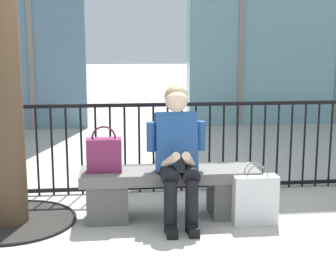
{
  "coord_description": "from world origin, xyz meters",
  "views": [
    {
      "loc": [
        -0.51,
        -4.37,
        1.6
      ],
      "look_at": [
        0.0,
        0.1,
        0.75
      ],
      "focal_mm": 53.87,
      "sensor_mm": 36.0,
      "label": 1
    }
  ],
  "objects_px": {
    "seated_person_with_phone": "(177,150)",
    "handbag_on_bench": "(104,154)",
    "shopping_bag": "(255,199)",
    "stone_bench": "(169,188)"
  },
  "relations": [
    {
      "from": "seated_person_with_phone",
      "to": "handbag_on_bench",
      "type": "height_order",
      "value": "seated_person_with_phone"
    },
    {
      "from": "stone_bench",
      "to": "seated_person_with_phone",
      "type": "distance_m",
      "value": 0.4
    },
    {
      "from": "seated_person_with_phone",
      "to": "shopping_bag",
      "type": "relative_size",
      "value": 2.22
    },
    {
      "from": "stone_bench",
      "to": "handbag_on_bench",
      "type": "distance_m",
      "value": 0.67
    },
    {
      "from": "stone_bench",
      "to": "seated_person_with_phone",
      "type": "height_order",
      "value": "seated_person_with_phone"
    },
    {
      "from": "stone_bench",
      "to": "handbag_on_bench",
      "type": "height_order",
      "value": "handbag_on_bench"
    },
    {
      "from": "shopping_bag",
      "to": "seated_person_with_phone",
      "type": "bearing_deg",
      "value": 169.78
    },
    {
      "from": "seated_person_with_phone",
      "to": "shopping_bag",
      "type": "distance_m",
      "value": 0.81
    },
    {
      "from": "seated_person_with_phone",
      "to": "handbag_on_bench",
      "type": "distance_m",
      "value": 0.65
    },
    {
      "from": "stone_bench",
      "to": "shopping_bag",
      "type": "distance_m",
      "value": 0.77
    }
  ]
}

